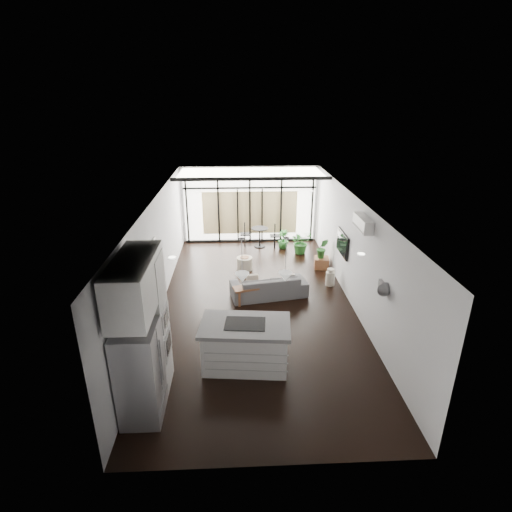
{
  "coord_description": "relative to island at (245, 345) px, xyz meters",
  "views": [
    {
      "loc": [
        -0.47,
        -9.34,
        5.15
      ],
      "look_at": [
        0.0,
        0.3,
        1.25
      ],
      "focal_mm": 28.0,
      "sensor_mm": 36.0,
      "label": 1
    }
  ],
  "objects": [
    {
      "name": "milk_can",
      "position": [
        2.55,
        3.59,
        -0.23
      ],
      "size": [
        0.3,
        0.3,
        0.52
      ],
      "primitive_type": "cylinder",
      "rotation": [
        0.0,
        0.0,
        0.14
      ],
      "color": "beige",
      "rests_on": "floor"
    },
    {
      "name": "pouf",
      "position": [
        0.09,
        4.85,
        -0.29
      ],
      "size": [
        0.57,
        0.57,
        0.4
      ],
      "primitive_type": "cylinder",
      "rotation": [
        0.0,
        0.0,
        0.15
      ],
      "color": "beige",
      "rests_on": "floor"
    },
    {
      "name": "pendant_right",
      "position": [
        0.75,
        -0.09,
        1.53
      ],
      "size": [
        0.26,
        0.26,
        0.18
      ],
      "primitive_type": "cone",
      "color": "silver",
      "rests_on": "ceiling"
    },
    {
      "name": "tv",
      "position": [
        2.81,
        3.56,
        0.81
      ],
      "size": [
        0.05,
        1.1,
        0.65
      ],
      "primitive_type": "cube",
      "color": "black",
      "rests_on": "wall_right"
    },
    {
      "name": "console_bench",
      "position": [
        0.45,
        2.75,
        -0.26
      ],
      "size": [
        1.47,
        0.74,
        0.46
      ],
      "primitive_type": "cube",
      "rotation": [
        0.0,
        0.0,
        0.28
      ],
      "color": "brown",
      "rests_on": "floor"
    },
    {
      "name": "neighbour_building",
      "position": [
        0.35,
        7.51,
        0.61
      ],
      "size": [
        3.5,
        0.02,
        1.6
      ],
      "primitive_type": "cube",
      "color": "beige",
      "rests_on": "ground"
    },
    {
      "name": "pendant_left",
      "position": [
        -0.05,
        -0.09,
        1.53
      ],
      "size": [
        0.26,
        0.26,
        0.18
      ],
      "primitive_type": "cone",
      "color": "silver",
      "rests_on": "ceiling"
    },
    {
      "name": "appliance_column",
      "position": [
        -1.79,
        -0.49,
        0.84
      ],
      "size": [
        0.68,
        0.72,
        2.65
      ],
      "primitive_type": "cube",
      "color": "silver",
      "rests_on": "floor"
    },
    {
      "name": "bistro_set",
      "position": [
        0.68,
        6.86,
        -0.13
      ],
      "size": [
        1.57,
        0.89,
        0.71
      ],
      "primitive_type": "cube",
      "rotation": [
        0.0,
        0.0,
        -0.21
      ],
      "color": "black",
      "rests_on": "floor"
    },
    {
      "name": "plant_tall",
      "position": [
        2.08,
        6.16,
        -0.16
      ],
      "size": [
        0.99,
        1.04,
        0.64
      ],
      "primitive_type": "imported",
      "rotation": [
        0.0,
        0.0,
        0.37
      ],
      "color": "#276626",
      "rests_on": "floor"
    },
    {
      "name": "skylight",
      "position": [
        0.35,
        6.56,
        2.28
      ],
      "size": [
        4.7,
        1.9,
        0.06
      ],
      "primitive_type": "cube",
      "color": "silver",
      "rests_on": "ceiling"
    },
    {
      "name": "upper_cabinets",
      "position": [
        -1.77,
        -0.94,
        1.86
      ],
      "size": [
        0.62,
        1.75,
        0.86
      ],
      "primitive_type": "cube",
      "color": "silver",
      "rests_on": "wall_left"
    },
    {
      "name": "wall_back",
      "position": [
        0.35,
        7.56,
        0.91
      ],
      "size": [
        5.0,
        0.02,
        2.8
      ],
      "primitive_type": "cube",
      "color": "silver",
      "rests_on": "ground"
    },
    {
      "name": "floor",
      "position": [
        0.35,
        2.56,
        -0.49
      ],
      "size": [
        5.0,
        10.0,
        0.0
      ],
      "primitive_type": "cube",
      "color": "black",
      "rests_on": "ground"
    },
    {
      "name": "plant_med",
      "position": [
        1.52,
        6.65,
        -0.29
      ],
      "size": [
        0.71,
        0.78,
        0.38
      ],
      "primitive_type": "imported",
      "rotation": [
        0.0,
        0.0,
        -0.61
      ],
      "color": "#276626",
      "rests_on": "floor"
    },
    {
      "name": "crate",
      "position": [
        2.55,
        4.86,
        -0.31
      ],
      "size": [
        0.51,
        0.51,
        0.34
      ],
      "primitive_type": "cube",
      "rotation": [
        0.0,
        0.0,
        -0.14
      ],
      "color": "brown",
      "rests_on": "floor"
    },
    {
      "name": "cooktop",
      "position": [
        0.0,
        0.0,
        0.49
      ],
      "size": [
        0.84,
        0.6,
        0.01
      ],
      "primitive_type": "cube",
      "rotation": [
        0.0,
        0.0,
        -0.1
      ],
      "color": "black",
      "rests_on": "island"
    },
    {
      "name": "island",
      "position": [
        0.0,
        0.0,
        0.0
      ],
      "size": [
        1.87,
        1.22,
        0.97
      ],
      "primitive_type": "cube",
      "rotation": [
        0.0,
        0.0,
        -0.1
      ],
      "color": "silver",
      "rests_on": "floor"
    },
    {
      "name": "ac_unit",
      "position": [
        2.73,
        1.76,
        1.96
      ],
      "size": [
        0.22,
        0.9,
        0.3
      ],
      "primitive_type": "cube",
      "color": "white",
      "rests_on": "wall_right"
    },
    {
      "name": "sofa",
      "position": [
        0.71,
        3.02,
        -0.08
      ],
      "size": [
        2.14,
        0.96,
        0.81
      ],
      "primitive_type": "imported",
      "rotation": [
        0.0,
        0.0,
        3.32
      ],
      "color": "#4E4D50",
      "rests_on": "floor"
    },
    {
      "name": "fridge",
      "position": [
        -1.78,
        -1.29,
        0.38
      ],
      "size": [
        0.67,
        0.83,
        1.72
      ],
      "primitive_type": "cube",
      "color": "gray",
      "rests_on": "floor"
    },
    {
      "name": "plant_crate",
      "position": [
        2.55,
        4.86,
        0.0
      ],
      "size": [
        0.4,
        0.68,
        0.29
      ],
      "primitive_type": "imported",
      "rotation": [
        0.0,
        0.0,
        -0.07
      ],
      "color": "#276626",
      "rests_on": "crate"
    },
    {
      "name": "wall_front",
      "position": [
        0.35,
        -2.44,
        0.91
      ],
      "size": [
        5.0,
        0.02,
        2.8
      ],
      "primitive_type": "cube",
      "color": "silver",
      "rests_on": "ground"
    },
    {
      "name": "wall_right",
      "position": [
        2.85,
        2.56,
        0.91
      ],
      "size": [
        0.02,
        10.0,
        2.8
      ],
      "primitive_type": "cube",
      "color": "silver",
      "rests_on": "ground"
    },
    {
      "name": "ceiling",
      "position": [
        0.35,
        2.56,
        2.31
      ],
      "size": [
        5.0,
        10.0,
        0.0
      ],
      "primitive_type": "cube",
      "color": "silver",
      "rests_on": "ground"
    },
    {
      "name": "framed_art",
      "position": [
        -2.12,
        2.06,
        1.06
      ],
      "size": [
        0.04,
        0.7,
        0.9
      ],
      "primitive_type": "cube",
      "color": "black",
      "rests_on": "wall_left"
    },
    {
      "name": "wall_left",
      "position": [
        -2.15,
        2.56,
        0.91
      ],
      "size": [
        0.02,
        10.0,
        2.8
      ],
      "primitive_type": "cube",
      "color": "silver",
      "rests_on": "ground"
    },
    {
      "name": "glazing",
      "position": [
        0.35,
        7.44,
        0.91
      ],
      "size": [
        5.0,
        0.2,
        2.8
      ],
      "primitive_type": "cube",
      "color": "black",
      "rests_on": "ground"
    }
  ]
}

